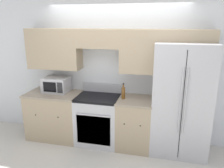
{
  "coord_description": "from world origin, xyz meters",
  "views": [
    {
      "loc": [
        0.84,
        -3.25,
        2.19
      ],
      "look_at": [
        -0.0,
        0.31,
        1.15
      ],
      "focal_mm": 35.0,
      "sensor_mm": 36.0,
      "label": 1
    }
  ],
  "objects_px": {
    "microwave": "(56,84)",
    "oven_range": "(98,119)",
    "bottle": "(123,93)",
    "refrigerator": "(181,99)"
  },
  "relations": [
    {
      "from": "microwave",
      "to": "bottle",
      "type": "height_order",
      "value": "same"
    },
    {
      "from": "oven_range",
      "to": "bottle",
      "type": "bearing_deg",
      "value": -1.57
    },
    {
      "from": "microwave",
      "to": "refrigerator",
      "type": "bearing_deg",
      "value": -0.86
    },
    {
      "from": "oven_range",
      "to": "refrigerator",
      "type": "bearing_deg",
      "value": 2.47
    },
    {
      "from": "refrigerator",
      "to": "bottle",
      "type": "relative_size",
      "value": 6.69
    },
    {
      "from": "oven_range",
      "to": "bottle",
      "type": "relative_size",
      "value": 3.76
    },
    {
      "from": "refrigerator",
      "to": "bottle",
      "type": "xyz_separation_m",
      "value": [
        -0.97,
        -0.07,
        0.07
      ]
    },
    {
      "from": "refrigerator",
      "to": "bottle",
      "type": "distance_m",
      "value": 0.97
    },
    {
      "from": "microwave",
      "to": "oven_range",
      "type": "bearing_deg",
      "value": -6.41
    },
    {
      "from": "oven_range",
      "to": "microwave",
      "type": "distance_m",
      "value": 1.04
    }
  ]
}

